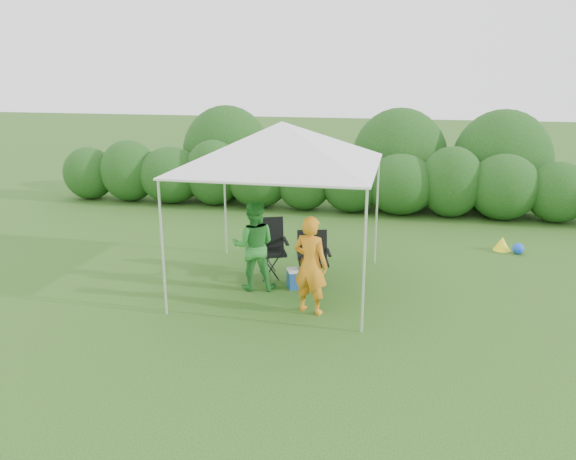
% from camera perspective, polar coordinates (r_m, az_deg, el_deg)
% --- Properties ---
extents(ground, '(70.00, 70.00, 0.00)m').
position_cam_1_polar(ground, '(9.37, -1.24, -6.80)').
color(ground, '#335F1D').
extents(hedge, '(15.38, 1.53, 1.80)m').
position_cam_1_polar(hedge, '(14.81, 4.17, 5.08)').
color(hedge, '#204E18').
rests_on(hedge, ground).
extents(canopy, '(3.10, 3.10, 2.83)m').
position_cam_1_polar(canopy, '(9.20, -0.62, 8.70)').
color(canopy, silver).
rests_on(canopy, ground).
extents(chair_right, '(0.66, 0.63, 0.92)m').
position_cam_1_polar(chair_right, '(9.82, 2.55, -2.48)').
color(chair_right, black).
rests_on(chair_right, ground).
extents(chair_left, '(0.78, 0.75, 1.04)m').
position_cam_1_polar(chair_left, '(10.17, -1.99, -1.40)').
color(chair_left, black).
rests_on(chair_left, ground).
extents(man, '(0.65, 0.52, 1.54)m').
position_cam_1_polar(man, '(8.55, 2.30, -3.58)').
color(man, orange).
rests_on(man, ground).
extents(woman, '(0.85, 0.72, 1.54)m').
position_cam_1_polar(woman, '(9.49, -3.51, -1.59)').
color(woman, '#2B832F').
rests_on(woman, ground).
extents(cooler, '(0.48, 0.43, 0.33)m').
position_cam_1_polar(cooler, '(9.71, 1.11, -4.91)').
color(cooler, navy).
rests_on(cooler, ground).
extents(bottle, '(0.06, 0.06, 0.23)m').
position_cam_1_polar(bottle, '(9.56, 1.43, -3.46)').
color(bottle, '#592D0C').
rests_on(bottle, cooler).
extents(lawn_toy, '(0.58, 0.48, 0.29)m').
position_cam_1_polar(lawn_toy, '(12.44, 21.29, -1.42)').
color(lawn_toy, yellow).
rests_on(lawn_toy, ground).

